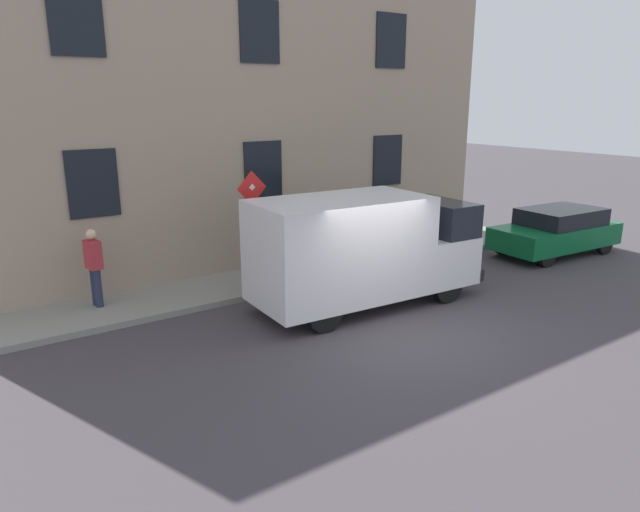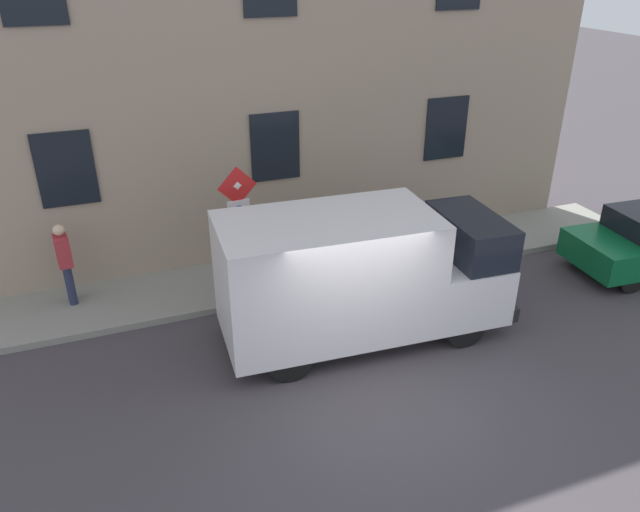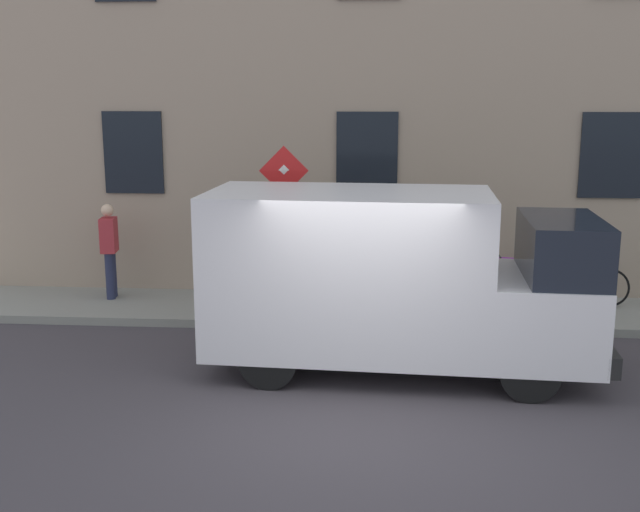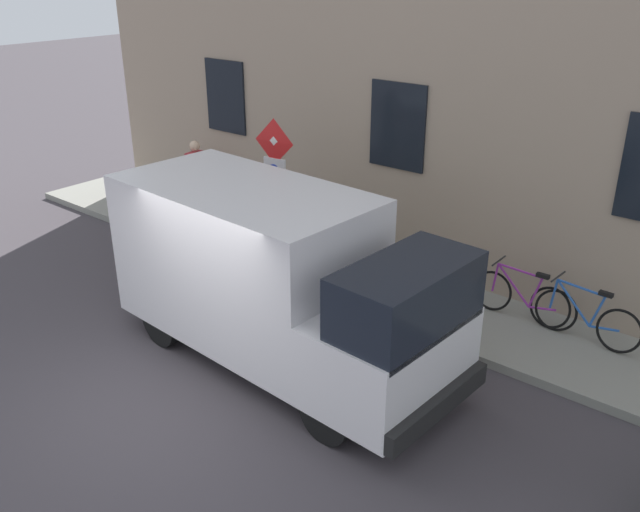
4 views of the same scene
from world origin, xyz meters
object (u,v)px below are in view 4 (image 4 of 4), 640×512
at_px(bicycle_purple, 523,298).
at_px(litter_bin, 330,265).
at_px(bicycle_blue, 583,316).
at_px(pedestrian, 197,177).
at_px(sign_post_stacked, 276,177).
at_px(delivery_van, 275,276).

height_order(bicycle_purple, litter_bin, litter_bin).
distance_m(bicycle_blue, pedestrian, 8.37).
height_order(bicycle_blue, bicycle_purple, same).
distance_m(sign_post_stacked, pedestrian, 3.59).
bearing_deg(bicycle_purple, pedestrian, 0.88).
relative_size(delivery_van, bicycle_purple, 3.18).
distance_m(delivery_van, pedestrian, 5.85).
bearing_deg(litter_bin, bicycle_purple, -70.34).
xyz_separation_m(delivery_van, bicycle_blue, (3.12, -3.32, -0.82)).
height_order(bicycle_purple, pedestrian, pedestrian).
bearing_deg(bicycle_blue, litter_bin, 18.57).
distance_m(sign_post_stacked, bicycle_blue, 5.39).
distance_m(sign_post_stacked, delivery_van, 2.64).
bearing_deg(pedestrian, bicycle_purple, -6.80).
bearing_deg(sign_post_stacked, delivery_van, -137.94).
distance_m(delivery_van, bicycle_blue, 4.63).
xyz_separation_m(delivery_van, bicycle_purple, (3.12, -2.38, -0.82)).
bearing_deg(delivery_van, sign_post_stacked, 135.18).
distance_m(sign_post_stacked, litter_bin, 1.76).
bearing_deg(bicycle_blue, sign_post_stacked, 16.89).
xyz_separation_m(delivery_van, litter_bin, (2.04, 0.63, -0.74)).
height_order(delivery_van, litter_bin, delivery_van).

